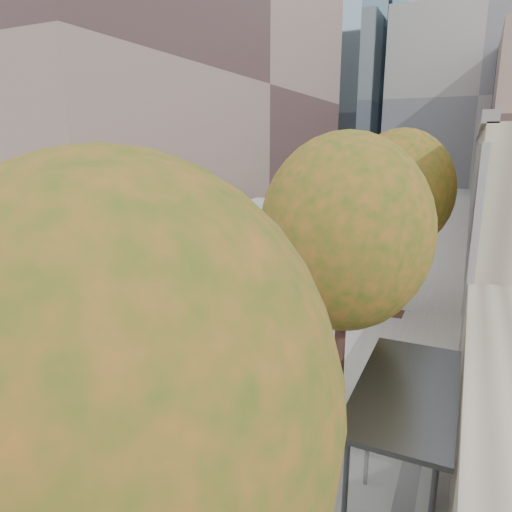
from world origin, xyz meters
The scene contains 11 objects.
bus_platform centered at (-3.88, 35.00, 0.07)m, with size 4.25×150.00×0.15m, color silver.
sidewalk centered at (4.12, 35.00, 0.04)m, with size 4.75×150.00×0.08m, color gray.
building_midrise centered at (-22.50, 41.00, 12.50)m, with size 24.00×46.00×25.00m, color gray.
building_far_block centered at (6.00, 96.00, 15.00)m, with size 30.00×18.00×30.00m, color gray.
bus_shelter centered at (5.69, 10.96, 2.19)m, with size 1.90×4.40×2.53m.
tree_b centered at (3.60, 5.00, 5.04)m, with size 4.00×4.00×6.97m.
tree_c centered at (3.60, 13.00, 5.25)m, with size 4.20×4.20×7.28m.
tree_d centered at (3.60, 22.00, 5.47)m, with size 4.40×4.40×7.60m.
bus_far centered at (-7.36, 26.55, 1.74)m, with size 2.88×19.08×3.18m.
cyclist centered at (1.24, 11.05, 0.83)m, with size 0.67×1.78×2.25m.
distant_car centered at (-7.34, 58.64, 0.72)m, with size 1.70×4.23×1.44m, color silver.
Camera 1 is at (6.24, 2.23, 7.32)m, focal length 32.00 mm.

